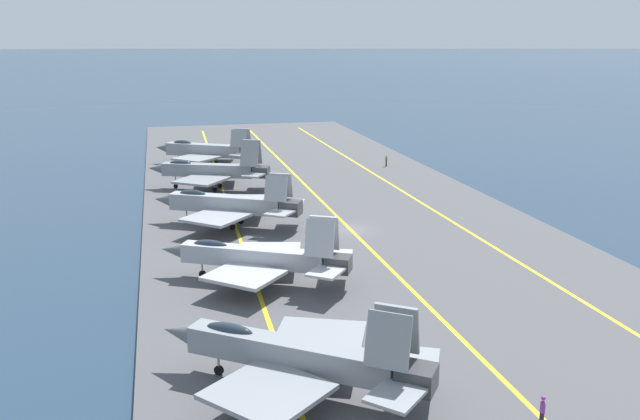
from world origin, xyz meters
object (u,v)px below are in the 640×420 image
at_px(parked_jet_third, 228,204).
at_px(crew_purple_vest, 542,410).
at_px(parked_jet_fifth, 207,150).
at_px(crew_red_vest, 287,185).
at_px(parked_jet_nearest, 296,355).
at_px(parked_jet_fourth, 211,170).
at_px(parked_jet_second, 258,257).
at_px(crew_brown_vest, 386,160).

bearing_deg(parked_jet_third, crew_purple_vest, -164.35).
bearing_deg(parked_jet_fifth, crew_red_vest, -157.78).
height_order(parked_jet_nearest, parked_jet_fourth, parked_jet_fourth).
relative_size(parked_jet_second, crew_red_vest, 8.90).
height_order(parked_jet_fifth, crew_brown_vest, parked_jet_fifth).
bearing_deg(parked_jet_second, crew_red_vest, -15.02).
relative_size(parked_jet_fourth, crew_red_vest, 9.07).
relative_size(parked_jet_nearest, crew_brown_vest, 9.25).
bearing_deg(crew_red_vest, crew_brown_vest, -52.48).
bearing_deg(parked_jet_nearest, crew_purple_vest, -118.97).
relative_size(parked_jet_fifth, crew_purple_vest, 9.43).
bearing_deg(crew_brown_vest, parked_jet_fourth, 109.89).
distance_m(parked_jet_second, crew_brown_vest, 54.14).
bearing_deg(parked_jet_second, crew_purple_vest, -155.35).
relative_size(parked_jet_nearest, crew_purple_vest, 9.02).
height_order(parked_jet_fourth, crew_brown_vest, parked_jet_fourth).
bearing_deg(parked_jet_nearest, parked_jet_fifth, -0.25).
distance_m(parked_jet_nearest, parked_jet_third, 36.33).
distance_m(parked_jet_second, parked_jet_fourth, 36.48).
relative_size(parked_jet_nearest, parked_jet_fourth, 0.97).
relative_size(parked_jet_nearest, parked_jet_fifth, 0.96).
xyz_separation_m(parked_jet_second, parked_jet_third, (17.96, 0.56, 0.22)).
bearing_deg(crew_brown_vest, parked_jet_second, 149.64).
bearing_deg(parked_jet_third, parked_jet_second, -178.23).
distance_m(parked_jet_third, parked_jet_fifth, 36.19).
xyz_separation_m(parked_jet_third, parked_jet_fifth, (36.19, -0.35, -0.04)).
bearing_deg(parked_jet_fifth, crew_brown_vest, -105.11).
xyz_separation_m(parked_jet_nearest, parked_jet_third, (36.33, 0.04, 0.13)).
bearing_deg(parked_jet_second, parked_jet_fifth, 0.22).
relative_size(parked_jet_fourth, crew_purple_vest, 9.32).
height_order(parked_jet_fourth, parked_jet_fifth, parked_jet_fourth).
height_order(parked_jet_nearest, parked_jet_third, parked_jet_nearest).
distance_m(crew_purple_vest, crew_red_vest, 57.45).
relative_size(parked_jet_fourth, crew_brown_vest, 9.57).
xyz_separation_m(parked_jet_third, crew_brown_vest, (28.74, -27.91, -1.51)).
bearing_deg(crew_red_vest, parked_jet_second, 164.98).
distance_m(parked_jet_fourth, crew_purple_vest, 62.75).
bearing_deg(crew_brown_vest, crew_red_vest, 127.52).
distance_m(parked_jet_second, parked_jet_third, 17.97).
relative_size(parked_jet_third, parked_jet_fifth, 0.98).
xyz_separation_m(parked_jet_fifth, crew_brown_vest, (-7.44, -27.56, -1.48)).
distance_m(parked_jet_nearest, crew_purple_vest, 13.78).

